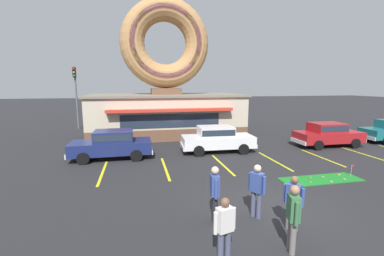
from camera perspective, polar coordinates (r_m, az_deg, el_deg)
name	(u,v)px	position (r m, az deg, el deg)	size (l,w,h in m)	color
ground_plane	(269,209)	(9.44, 16.82, -16.80)	(160.00, 160.00, 0.00)	#232326
donut_shop_building	(166,90)	(21.42, -5.79, 8.48)	(12.30, 6.75, 10.96)	brown
putting_mat	(321,179)	(12.84, 26.68, -10.17)	(3.60, 1.11, 0.03)	#197523
mini_donut_near_left	(323,177)	(13.11, 27.10, -9.65)	(0.13, 0.13, 0.04)	#A5724C
mini_donut_near_right	(339,175)	(13.76, 29.85, -8.99)	(0.13, 0.13, 0.04)	#D17F47
mini_donut_mid_left	(310,178)	(12.77, 24.80, -9.98)	(0.13, 0.13, 0.04)	brown
mini_donut_mid_centre	(344,179)	(13.27, 30.78, -9.74)	(0.13, 0.13, 0.04)	#D8667F
mini_donut_mid_right	(331,182)	(12.66, 28.58, -10.44)	(0.13, 0.13, 0.04)	#D8667F
golf_ball	(311,182)	(12.22, 24.92, -10.85)	(0.04, 0.04, 0.04)	white
putting_flag_pin	(352,168)	(13.74, 32.03, -7.50)	(0.13, 0.01, 0.55)	silver
car_navy	(112,143)	(15.17, -17.31, -3.27)	(4.56, 1.98, 1.60)	navy
car_white	(217,138)	(16.00, 5.57, -2.22)	(4.63, 2.13, 1.60)	silver
car_red	(328,134)	(19.66, 27.91, -1.09)	(4.60, 2.06, 1.60)	maroon
pedestrian_blue_sweater_man	(293,215)	(7.07, 21.55, -17.60)	(0.34, 0.57, 1.75)	slate
pedestrian_hooded_kid	(293,201)	(8.06, 21.58, -14.77)	(0.42, 0.50, 1.62)	slate
pedestrian_leather_jacket_man	(215,191)	(7.94, 5.07, -13.84)	(0.29, 0.59, 1.75)	#232328
pedestrian_clipboard_woman	(257,188)	(8.42, 14.18, -12.87)	(0.41, 0.52, 1.71)	#474C66
pedestrian_beanie_man	(225,227)	(6.41, 7.27, -20.98)	(0.58, 0.33, 1.59)	#474C66
trash_bin	(245,131)	(20.92, 11.59, -0.62)	(0.57, 0.57, 0.97)	#51565B
traffic_light_pole	(76,89)	(26.37, -24.43, 7.81)	(0.28, 0.47, 5.80)	#595B60
parking_stripe_far_left	(103,172)	(13.12, -19.26, -9.31)	(0.12, 3.60, 0.01)	yellow
parking_stripe_left	(165,168)	(13.07, -5.94, -8.88)	(0.12, 3.60, 0.01)	yellow
parking_stripe_mid_left	(222,164)	(13.70, 6.75, -8.02)	(0.12, 3.60, 0.01)	yellow
parking_stripe_centre	(274,161)	(14.92, 17.80, -6.95)	(0.12, 3.60, 0.01)	yellow
parking_stripe_mid_right	(322,158)	(16.60, 26.86, -5.88)	(0.12, 3.60, 0.01)	yellow
parking_stripe_right	(365,155)	(18.61, 34.09, -4.92)	(0.12, 3.60, 0.01)	yellow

